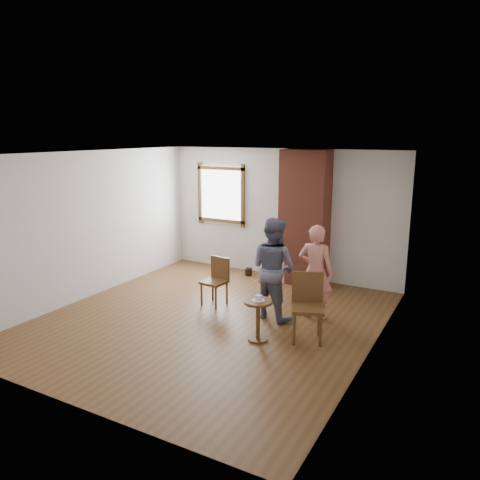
# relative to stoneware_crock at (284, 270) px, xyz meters

# --- Properties ---
(ground) EXTENTS (5.50, 5.50, 0.00)m
(ground) POSITION_rel_stoneware_crock_xyz_m (-0.23, -2.40, -0.22)
(ground) COLOR brown
(ground) RESTS_ON ground
(room_shell) EXTENTS (5.04, 5.52, 2.62)m
(room_shell) POSITION_rel_stoneware_crock_xyz_m (-0.29, -1.79, 1.59)
(room_shell) COLOR silver
(room_shell) RESTS_ON ground
(brick_chimney) EXTENTS (0.90, 0.50, 2.60)m
(brick_chimney) POSITION_rel_stoneware_crock_xyz_m (0.37, 0.10, 1.08)
(brick_chimney) COLOR brown
(brick_chimney) RESTS_ON ground
(stoneware_crock) EXTENTS (0.42, 0.42, 0.44)m
(stoneware_crock) POSITION_rel_stoneware_crock_xyz_m (0.00, 0.00, 0.00)
(stoneware_crock) COLOR #C3B08D
(stoneware_crock) RESTS_ON ground
(dark_pot) EXTENTS (0.19, 0.19, 0.15)m
(dark_pot) POSITION_rel_stoneware_crock_xyz_m (-0.80, 0.00, -0.14)
(dark_pot) COLOR black
(dark_pot) RESTS_ON ground
(dining_chair_left) EXTENTS (0.42, 0.42, 0.82)m
(dining_chair_left) POSITION_rel_stoneware_crock_xyz_m (-0.51, -1.74, 0.24)
(dining_chair_left) COLOR brown
(dining_chair_left) RESTS_ON ground
(dining_chair_right) EXTENTS (0.59, 0.59, 0.96)m
(dining_chair_right) POSITION_rel_stoneware_crock_xyz_m (1.35, -2.30, 0.32)
(dining_chair_right) COLOR brown
(dining_chair_right) RESTS_ON ground
(side_table) EXTENTS (0.40, 0.40, 0.60)m
(side_table) POSITION_rel_stoneware_crock_xyz_m (0.77, -2.71, 0.19)
(side_table) COLOR brown
(side_table) RESTS_ON ground
(cake_plate) EXTENTS (0.18, 0.18, 0.01)m
(cake_plate) POSITION_rel_stoneware_crock_xyz_m (0.77, -2.71, 0.39)
(cake_plate) COLOR white
(cake_plate) RESTS_ON side_table
(cake_slice) EXTENTS (0.08, 0.07, 0.06)m
(cake_slice) POSITION_rel_stoneware_crock_xyz_m (0.78, -2.71, 0.42)
(cake_slice) COLOR white
(cake_slice) RESTS_ON cake_plate
(man) EXTENTS (0.93, 0.80, 1.63)m
(man) POSITION_rel_stoneware_crock_xyz_m (0.59, -1.80, 0.60)
(man) COLOR black
(man) RESTS_ON ground
(person_pink) EXTENTS (0.58, 0.41, 1.52)m
(person_pink) POSITION_rel_stoneware_crock_xyz_m (1.18, -1.51, 0.54)
(person_pink) COLOR tan
(person_pink) RESTS_ON ground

